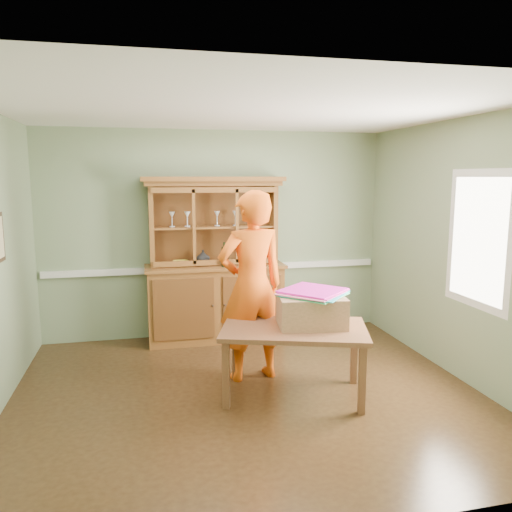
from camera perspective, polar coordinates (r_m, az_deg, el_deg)
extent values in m
plane|color=#462E16|center=(5.07, -0.95, -15.47)|extent=(4.50, 4.50, 0.00)
plane|color=white|center=(4.65, -1.04, 16.43)|extent=(4.50, 4.50, 0.00)
plane|color=gray|center=(6.62, -4.55, 2.49)|extent=(4.50, 0.00, 4.50)
plane|color=gray|center=(5.58, 22.25, 0.62)|extent=(0.00, 4.00, 4.00)
plane|color=gray|center=(2.79, 7.55, -6.70)|extent=(4.50, 0.00, 4.50)
cube|color=silver|center=(6.67, -4.47, -1.38)|extent=(4.41, 0.05, 0.08)
cube|color=silver|center=(5.31, 24.02, 1.74)|extent=(0.03, 0.96, 1.36)
cube|color=white|center=(5.31, 23.97, 1.74)|extent=(0.01, 0.80, 1.20)
cube|color=brown|center=(6.52, -4.66, -5.43)|extent=(1.71, 0.52, 0.95)
cube|color=brown|center=(6.40, -4.70, -1.16)|extent=(1.77, 0.58, 0.04)
cube|color=brown|center=(6.58, -5.07, 3.67)|extent=(1.62, 0.04, 1.00)
cube|color=brown|center=(6.36, -11.87, 3.33)|extent=(0.06, 0.36, 1.00)
cube|color=brown|center=(6.57, 1.89, 3.70)|extent=(0.06, 0.36, 1.00)
cube|color=brown|center=(6.39, -4.94, 8.26)|extent=(1.71, 0.42, 0.06)
cube|color=brown|center=(6.37, -4.92, 8.78)|extent=(1.79, 0.46, 0.06)
cube|color=brown|center=(6.42, -4.87, 3.33)|extent=(1.50, 0.31, 0.02)
imported|color=#B2B2B7|center=(6.46, -6.08, -0.11)|extent=(0.17, 0.17, 0.18)
imported|color=gold|center=(6.44, -8.60, -0.77)|extent=(0.21, 0.21, 0.05)
cylinder|color=black|center=(6.24, -3.65, 0.17)|extent=(0.07, 0.07, 0.30)
cube|color=brown|center=(4.82, 4.39, -8.37)|extent=(1.55, 1.20, 0.05)
cube|color=brown|center=(4.67, -3.44, -13.43)|extent=(0.08, 0.08, 0.64)
cube|color=brown|center=(5.29, -2.36, -10.66)|extent=(0.08, 0.08, 0.64)
cube|color=brown|center=(4.66, 12.03, -13.67)|extent=(0.08, 0.08, 0.64)
cube|color=brown|center=(5.28, 11.14, -10.86)|extent=(0.08, 0.08, 0.64)
cube|color=tan|center=(4.86, 6.29, -6.18)|extent=(0.69, 0.58, 0.29)
cube|color=#3BCB75|center=(4.86, 6.57, -4.35)|extent=(0.75, 0.75, 0.01)
cube|color=#29B5C6|center=(4.86, 6.57, -4.24)|extent=(0.75, 0.75, 0.01)
cube|color=pink|center=(4.86, 6.57, -4.14)|extent=(0.75, 0.75, 0.01)
cube|color=#CC1F8C|center=(4.86, 6.57, -4.04)|extent=(0.75, 0.75, 0.01)
cube|color=#DC21B6|center=(4.86, 6.57, -3.93)|extent=(0.75, 0.75, 0.01)
imported|color=#ED570F|center=(5.15, -0.52, -3.47)|extent=(0.79, 0.59, 1.97)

